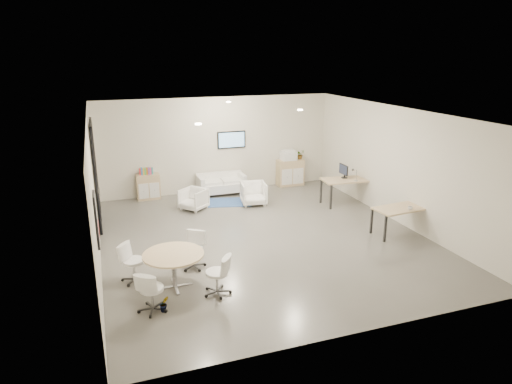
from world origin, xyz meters
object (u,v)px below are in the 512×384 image
object	(u,v)px
sideboard_left	(148,187)
armchair_left	(193,198)
desk_front	(401,210)
loveseat	(221,184)
sideboard_right	(290,172)
armchair_right	(254,192)
round_table	(173,257)
desk_rear	(347,182)

from	to	relation	value
sideboard_left	armchair_left	size ratio (longest dim) A/B	1.16
armchair_left	desk_front	bearing A→B (deg)	11.38
desk_front	loveseat	bearing A→B (deg)	118.52
loveseat	desk_front	world-z (taller)	desk_front
sideboard_left	loveseat	world-z (taller)	sideboard_left
sideboard_right	desk_front	distance (m)	5.31
sideboard_right	armchair_right	distance (m)	2.53
desk_front	round_table	xyz separation A→B (m)	(-6.07, -0.88, -0.01)
sideboard_left	round_table	bearing A→B (deg)	-91.88
desk_front	sideboard_right	bearing A→B (deg)	93.59
loveseat	sideboard_left	bearing A→B (deg)	175.60
desk_rear	desk_front	size ratio (longest dim) A/B	1.07
round_table	sideboard_left	bearing A→B (deg)	88.12
loveseat	round_table	size ratio (longest dim) A/B	1.28
armchair_left	desk_rear	size ratio (longest dim) A/B	0.45
armchair_left	desk_rear	bearing A→B (deg)	37.56
sideboard_left	armchair_left	world-z (taller)	sideboard_left
sideboard_right	desk_front	size ratio (longest dim) A/B	0.63
sideboard_right	round_table	distance (m)	8.03
armchair_left	desk_front	xyz separation A→B (m)	(4.70, -3.77, 0.31)
sideboard_left	round_table	distance (m)	6.16
loveseat	round_table	bearing A→B (deg)	-113.59
sideboard_left	armchair_right	bearing A→B (deg)	-28.35
loveseat	desk_rear	world-z (taller)	desk_rear
sideboard_right	armchair_right	bearing A→B (deg)	-140.43
desk_rear	round_table	size ratio (longest dim) A/B	1.30
sideboard_left	armchair_left	bearing A→B (deg)	-52.23
round_table	desk_rear	bearing A→B (deg)	30.83
sideboard_left	desk_rear	bearing A→B (deg)	-23.56
sideboard_left	loveseat	distance (m)	2.40
sideboard_left	round_table	xyz separation A→B (m)	(-0.20, -6.15, 0.25)
sideboard_left	desk_front	xyz separation A→B (m)	(5.87, -5.28, 0.26)
armchair_right	desk_rear	bearing A→B (deg)	-8.92
loveseat	armchair_right	size ratio (longest dim) A/B	2.02
sideboard_left	loveseat	bearing A→B (deg)	-4.33
sideboard_left	desk_rear	world-z (taller)	sideboard_left
desk_rear	round_table	distance (m)	7.03
loveseat	armchair_left	bearing A→B (deg)	-132.88
desk_rear	desk_front	world-z (taller)	desk_rear
armchair_left	desk_front	world-z (taller)	desk_front
desk_front	round_table	bearing A→B (deg)	-177.55
loveseat	desk_rear	xyz separation A→B (m)	(3.44, -2.36, 0.40)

